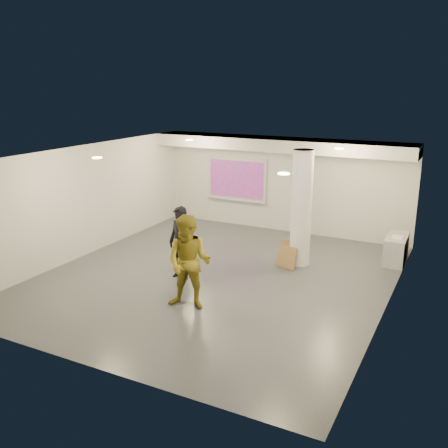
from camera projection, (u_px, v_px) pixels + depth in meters
The scene contains 19 objects.
floor at pixel (217, 277), 12.21m from camera, with size 8.00×9.00×0.01m, color #37393E.
ceiling at pixel (216, 155), 11.39m from camera, with size 8.00×9.00×0.01m, color silver.
wall_back at pixel (283, 185), 15.66m from camera, with size 8.00×0.01×3.00m, color silver.
wall_front at pixel (85, 284), 7.95m from camera, with size 8.00×0.01×3.00m, color silver.
wall_left at pixel (86, 200), 13.55m from camera, with size 0.01×9.00×3.00m, color silver.
wall_right at pixel (391, 242), 10.06m from camera, with size 0.01×9.00×3.00m, color silver.
soffit_band at pixel (278, 144), 14.83m from camera, with size 8.00×1.10×0.36m, color silver.
downlight_nw at pixel (189, 140), 14.50m from camera, with size 0.22×0.22×0.02m, color #FCE77F.
downlight_ne at pixel (339, 149), 12.58m from camera, with size 0.22×0.22×0.02m, color #FCE77F.
downlight_sw at pixel (97, 158), 11.07m from camera, with size 0.22×0.22×0.02m, color #FCE77F.
downlight_se at pixel (284, 174), 9.15m from camera, with size 0.22×0.22×0.02m, color #FCE77F.
column at pixel (301, 208), 12.69m from camera, with size 0.52×0.52×3.00m, color white.
projection_screen at pixel (237, 180), 16.31m from camera, with size 2.10×0.13×1.42m.
credenza at pixel (396, 249), 13.15m from camera, with size 0.51×1.23×0.72m, color #9EA2A4.
papers_stack at pixel (397, 237), 12.90m from camera, with size 0.28×0.36×0.02m, color white.
cardboard_back at pixel (292, 251), 13.10m from camera, with size 0.58×0.05×0.63m, color olive.
cardboard_front at pixel (287, 257), 12.74m from camera, with size 0.52×0.05×0.57m, color olive.
woman at pixel (180, 243), 11.93m from camera, with size 0.65×0.43×1.78m, color black.
man at pixel (189, 262), 10.31m from camera, with size 0.98×0.76×2.01m, color olive.
Camera 1 is at (5.33, -10.07, 4.60)m, focal length 40.00 mm.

